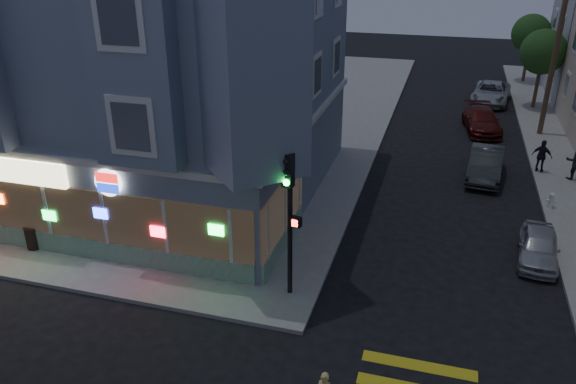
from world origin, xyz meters
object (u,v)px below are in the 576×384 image
at_px(parked_car_b, 486,164).
at_px(parked_car_d, 491,93).
at_px(parked_car_a, 539,247).
at_px(street_tree_near, 543,52).
at_px(traffic_signal, 289,202).
at_px(pedestrian_a, 576,161).
at_px(fire_hydrant, 551,200).
at_px(parked_car_c, 482,120).
at_px(utility_pole, 555,56).
at_px(street_tree_far, 531,34).
at_px(trash_can, 33,237).
at_px(pedestrian_b, 542,156).

distance_m(parked_car_b, parked_car_d, 14.57).
relative_size(parked_car_a, parked_car_b, 0.77).
distance_m(street_tree_near, traffic_signal, 28.12).
bearing_deg(pedestrian_a, fire_hydrant, 61.78).
bearing_deg(parked_car_c, utility_pole, -7.25).
xyz_separation_m(street_tree_near, traffic_signal, (-10.13, -26.23, -0.35)).
height_order(street_tree_near, fire_hydrant, street_tree_near).
distance_m(street_tree_near, pedestrian_a, 13.31).
distance_m(utility_pole, street_tree_near, 6.06).
bearing_deg(pedestrian_a, parked_car_a, 66.49).
distance_m(utility_pole, parked_car_b, 9.32).
bearing_deg(street_tree_far, parked_car_c, -104.38).
bearing_deg(traffic_signal, parked_car_b, 75.13).
height_order(pedestrian_a, parked_car_d, pedestrian_a).
height_order(pedestrian_a, parked_car_c, pedestrian_a).
xyz_separation_m(parked_car_c, trash_can, (-16.77, -19.96, -0.09)).
bearing_deg(fire_hydrant, pedestrian_a, 68.88).
height_order(utility_pole, street_tree_far, utility_pole).
relative_size(parked_car_c, trash_can, 5.26).
xyz_separation_m(parked_car_a, parked_car_c, (-1.68, 15.31, 0.10)).
relative_size(pedestrian_a, parked_car_a, 0.56).
bearing_deg(pedestrian_b, trash_can, 55.23).
height_order(parked_car_c, fire_hydrant, parked_car_c).
bearing_deg(traffic_signal, street_tree_near, 81.49).
bearing_deg(trash_can, fire_hydrant, 25.46).
relative_size(pedestrian_a, pedestrian_b, 1.15).
xyz_separation_m(parked_car_a, traffic_signal, (-8.21, -4.87, 3.00)).
bearing_deg(utility_pole, street_tree_near, 88.09).
bearing_deg(traffic_signal, pedestrian_a, 63.72).
bearing_deg(pedestrian_a, trash_can, 24.78).
relative_size(parked_car_d, fire_hydrant, 7.42).
height_order(street_tree_far, trash_can, street_tree_far).
bearing_deg(street_tree_near, parked_car_d, 162.65).
xyz_separation_m(pedestrian_a, parked_car_a, (-2.46, -8.36, -0.52)).
height_order(pedestrian_b, traffic_signal, traffic_signal).
bearing_deg(pedestrian_b, pedestrian_a, 178.75).
xyz_separation_m(parked_car_c, parked_car_d, (0.77, 6.93, 0.04)).
bearing_deg(utility_pole, parked_car_c, -179.30).
distance_m(street_tree_far, pedestrian_b, 20.66).
height_order(street_tree_near, pedestrian_a, street_tree_near).
relative_size(utility_pole, pedestrian_a, 4.72).
distance_m(utility_pole, pedestrian_a, 7.94).
xyz_separation_m(street_tree_far, pedestrian_b, (-0.90, -20.42, -2.96)).
bearing_deg(trash_can, parked_car_c, 49.96).
relative_size(utility_pole, pedestrian_b, 5.43).
bearing_deg(parked_car_d, pedestrian_b, -74.30).
height_order(street_tree_far, traffic_signal, street_tree_far).
relative_size(street_tree_near, pedestrian_a, 2.78).
xyz_separation_m(street_tree_near, fire_hydrant, (-0.90, -16.73, -3.41)).
bearing_deg(fire_hydrant, parked_car_c, 104.18).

